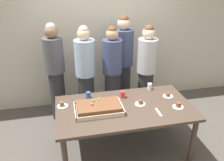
% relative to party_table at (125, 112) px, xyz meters
% --- Properties ---
extents(ground_plane, '(12.00, 12.00, 0.00)m').
position_rel_party_table_xyz_m(ground_plane, '(0.00, 0.00, -0.66)').
color(ground_plane, '#4C4742').
extents(interior_back_panel, '(8.00, 0.12, 3.00)m').
position_rel_party_table_xyz_m(interior_back_panel, '(0.00, 1.60, 0.84)').
color(interior_back_panel, beige).
rests_on(interior_back_panel, ground_plane).
extents(party_table, '(1.87, 1.02, 0.73)m').
position_rel_party_table_xyz_m(party_table, '(0.00, 0.00, 0.00)').
color(party_table, '#47382D').
rests_on(party_table, ground_plane).
extents(sheet_cake, '(0.64, 0.42, 0.12)m').
position_rel_party_table_xyz_m(sheet_cake, '(-0.36, -0.01, 0.12)').
color(sheet_cake, beige).
rests_on(sheet_cake, party_table).
extents(plated_slice_near_left, '(0.15, 0.15, 0.06)m').
position_rel_party_table_xyz_m(plated_slice_near_left, '(0.23, 0.02, 0.09)').
color(plated_slice_near_left, white).
rests_on(plated_slice_near_left, party_table).
extents(plated_slice_near_right, '(0.15, 0.15, 0.07)m').
position_rel_party_table_xyz_m(plated_slice_near_right, '(0.72, -0.16, 0.10)').
color(plated_slice_near_right, white).
rests_on(plated_slice_near_right, party_table).
extents(plated_slice_far_left, '(0.15, 0.15, 0.06)m').
position_rel_party_table_xyz_m(plated_slice_far_left, '(0.71, 0.15, 0.09)').
color(plated_slice_far_left, white).
rests_on(plated_slice_far_left, party_table).
extents(plated_slice_far_right, '(0.15, 0.15, 0.07)m').
position_rel_party_table_xyz_m(plated_slice_far_right, '(-0.84, 0.20, 0.10)').
color(plated_slice_far_right, white).
rests_on(plated_slice_far_right, party_table).
extents(drink_cup_nearest, '(0.07, 0.07, 0.10)m').
position_rel_party_table_xyz_m(drink_cup_nearest, '(0.04, 0.27, 0.13)').
color(drink_cup_nearest, red).
rests_on(drink_cup_nearest, party_table).
extents(drink_cup_middle, '(0.07, 0.07, 0.10)m').
position_rel_party_table_xyz_m(drink_cup_middle, '(0.52, 0.43, 0.13)').
color(drink_cup_middle, white).
rests_on(drink_cup_middle, party_table).
extents(drink_cup_far_end, '(0.07, 0.07, 0.10)m').
position_rel_party_table_xyz_m(drink_cup_far_end, '(-0.46, 0.35, 0.13)').
color(drink_cup_far_end, '#2D5199').
rests_on(drink_cup_far_end, party_table).
extents(cake_server_utensil, '(0.03, 0.20, 0.01)m').
position_rel_party_table_xyz_m(cake_server_utensil, '(0.40, -0.23, 0.08)').
color(cake_server_utensil, silver).
rests_on(cake_server_utensil, party_table).
extents(person_serving_front, '(0.32, 0.32, 1.69)m').
position_rel_party_table_xyz_m(person_serving_front, '(-0.43, 0.85, 0.23)').
color(person_serving_front, '#28282D').
rests_on(person_serving_front, ground_plane).
extents(person_green_shirt_behind, '(0.32, 0.32, 1.71)m').
position_rel_party_table_xyz_m(person_green_shirt_behind, '(-0.91, 1.07, 0.25)').
color(person_green_shirt_behind, '#28282D').
rests_on(person_green_shirt_behind, ground_plane).
extents(person_striped_tie_right, '(0.35, 0.35, 1.76)m').
position_rel_party_table_xyz_m(person_striped_tie_right, '(0.29, 1.20, 0.26)').
color(person_striped_tie_right, '#28282D').
rests_on(person_striped_tie_right, ground_plane).
extents(person_far_right_suit, '(0.32, 0.32, 1.67)m').
position_rel_party_table_xyz_m(person_far_right_suit, '(0.60, 0.81, 0.22)').
color(person_far_right_suit, '#28282D').
rests_on(person_far_right_suit, ground_plane).
extents(person_back_corner, '(0.32, 0.32, 1.67)m').
position_rel_party_table_xyz_m(person_back_corner, '(0.01, 0.85, 0.22)').
color(person_back_corner, '#28282D').
rests_on(person_back_corner, ground_plane).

